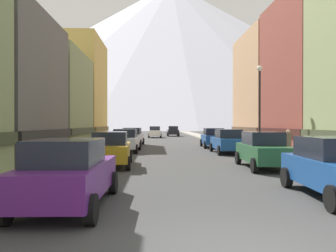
% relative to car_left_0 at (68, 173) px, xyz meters
% --- Properties ---
extents(sidewalk_left, '(2.50, 100.00, 0.15)m').
position_rel_car_left_0_xyz_m(sidewalk_left, '(-2.45, 31.56, -0.82)').
color(sidewalk_left, gray).
rests_on(sidewalk_left, ground).
extents(sidewalk_right, '(2.50, 100.00, 0.15)m').
position_rel_car_left_0_xyz_m(sidewalk_right, '(10.05, 31.56, -0.82)').
color(sidewalk_right, gray).
rests_on(sidewalk_right, ground).
extents(storefront_left_2, '(6.83, 8.78, 8.09)m').
position_rel_car_left_0_xyz_m(storefront_left_2, '(-6.97, 19.30, 3.00)').
color(storefront_left_2, '#8C9966').
rests_on(storefront_left_2, ground).
extents(storefront_left_3, '(10.06, 9.10, 11.51)m').
position_rel_car_left_0_xyz_m(storefront_left_3, '(-8.58, 28.78, 4.68)').
color(storefront_left_3, '#D8B259').
rests_on(storefront_left_3, ground).
extents(storefront_right_2, '(7.55, 8.50, 11.55)m').
position_rel_car_left_0_xyz_m(storefront_right_2, '(14.92, 15.72, 4.69)').
color(storefront_right_2, brown).
rests_on(storefront_right_2, ground).
extents(storefront_right_3, '(8.92, 9.64, 11.40)m').
position_rel_car_left_0_xyz_m(storefront_right_3, '(15.61, 25.11, 4.62)').
color(storefront_right_3, tan).
rests_on(storefront_right_3, ground).
extents(car_left_0, '(2.13, 4.43, 1.78)m').
position_rel_car_left_0_xyz_m(car_left_0, '(0.00, 0.00, 0.00)').
color(car_left_0, '#591E72').
rests_on(car_left_0, ground).
extents(car_left_1, '(2.24, 4.48, 1.78)m').
position_rel_car_left_0_xyz_m(car_left_1, '(0.00, 8.36, 0.00)').
color(car_left_1, '#B28419').
rests_on(car_left_1, ground).
extents(car_left_2, '(2.19, 4.46, 1.78)m').
position_rel_car_left_0_xyz_m(car_left_2, '(-0.00, 17.28, 0.00)').
color(car_left_2, silver).
rests_on(car_left_2, ground).
extents(car_left_3, '(2.25, 4.48, 1.78)m').
position_rel_car_left_0_xyz_m(car_left_3, '(-0.00, 24.83, 0.00)').
color(car_left_3, silver).
rests_on(car_left_3, ground).
extents(car_right_0, '(2.23, 4.48, 1.78)m').
position_rel_car_left_0_xyz_m(car_right_0, '(7.60, 0.86, 0.00)').
color(car_right_0, '#19478C').
rests_on(car_right_0, ground).
extents(car_right_1, '(2.18, 4.45, 1.78)m').
position_rel_car_left_0_xyz_m(car_right_1, '(7.60, 7.48, 0.00)').
color(car_right_1, '#265933').
rests_on(car_right_1, ground).
extents(car_right_2, '(2.07, 4.41, 1.78)m').
position_rel_car_left_0_xyz_m(car_right_2, '(7.60, 15.70, 0.00)').
color(car_right_2, '#19478C').
rests_on(car_right_2, ground).
extents(car_right_3, '(2.20, 4.46, 1.78)m').
position_rel_car_left_0_xyz_m(car_right_3, '(7.60, 21.84, 0.00)').
color(car_right_3, '#19478C').
rests_on(car_right_3, ground).
extents(car_driving_0, '(2.06, 4.40, 1.78)m').
position_rel_car_left_0_xyz_m(car_driving_0, '(2.20, 44.36, 0.00)').
color(car_driving_0, silver).
rests_on(car_driving_0, ground).
extents(car_driving_1, '(2.06, 4.40, 1.78)m').
position_rel_car_left_0_xyz_m(car_driving_1, '(5.40, 50.25, 0.00)').
color(car_driving_1, black).
rests_on(car_driving_1, ground).
extents(pedestrian_0, '(0.36, 0.36, 1.70)m').
position_rel_car_left_0_xyz_m(pedestrian_0, '(10.05, 10.53, 0.04)').
color(pedestrian_0, brown).
rests_on(pedestrian_0, sidewalk_right).
extents(streetlamp_right, '(0.36, 0.36, 5.86)m').
position_rel_car_left_0_xyz_m(streetlamp_right, '(9.15, 13.05, 3.09)').
color(streetlamp_right, black).
rests_on(streetlamp_right, sidewalk_right).
extents(mountain_backdrop, '(332.60, 332.60, 113.06)m').
position_rel_car_left_0_xyz_m(mountain_backdrop, '(15.21, 256.56, 55.63)').
color(mountain_backdrop, silver).
rests_on(mountain_backdrop, ground).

